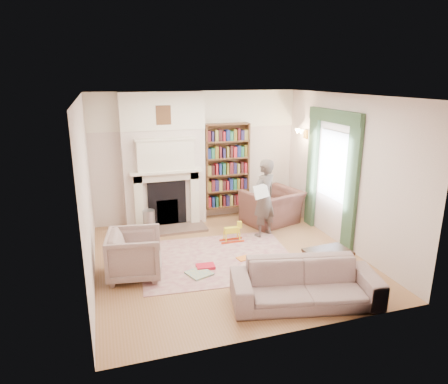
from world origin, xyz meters
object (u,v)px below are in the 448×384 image
object	(u,v)px
bookcase	(227,166)
coffee_table	(327,264)
paraffin_heater	(149,223)
rocking_horse	(232,232)
armchair_reading	(272,207)
armchair_left	(135,254)
sofa	(305,283)
man_reading	(264,198)

from	to	relation	value
bookcase	coffee_table	size ratio (longest dim) A/B	2.64
coffee_table	paraffin_heater	distance (m)	3.55
bookcase	rocking_horse	distance (m)	1.79
rocking_horse	armchair_reading	bearing A→B (deg)	32.98
armchair_left	paraffin_heater	world-z (taller)	armchair_left
bookcase	rocking_horse	bearing A→B (deg)	-104.01
armchair_left	coffee_table	bearing A→B (deg)	-99.01
armchair_left	coffee_table	xyz separation A→B (m)	(2.92, -0.92, -0.15)
coffee_table	paraffin_heater	xyz separation A→B (m)	(-2.49, 2.52, 0.05)
bookcase	paraffin_heater	world-z (taller)	bookcase
sofa	coffee_table	size ratio (longest dim) A/B	2.94
armchair_reading	armchair_left	distance (m)	3.44
man_reading	bookcase	bearing A→B (deg)	-101.18
bookcase	man_reading	size ratio (longest dim) A/B	1.18
bookcase	man_reading	bearing A→B (deg)	-75.50
man_reading	paraffin_heater	distance (m)	2.33
sofa	paraffin_heater	size ratio (longest dim) A/B	3.74
man_reading	rocking_horse	bearing A→B (deg)	-15.51
man_reading	coffee_table	world-z (taller)	man_reading
man_reading	sofa	bearing A→B (deg)	55.08
bookcase	man_reading	distance (m)	1.43
sofa	paraffin_heater	distance (m)	3.58
armchair_reading	armchair_left	xyz separation A→B (m)	(-3.06, -1.57, 0.01)
coffee_table	rocking_horse	world-z (taller)	coffee_table
bookcase	paraffin_heater	distance (m)	2.17
armchair_reading	sofa	world-z (taller)	armchair_reading
armchair_reading	sofa	size ratio (longest dim) A/B	0.55
man_reading	armchair_reading	bearing A→B (deg)	-152.55
armchair_reading	sofa	distance (m)	3.19
armchair_left	paraffin_heater	distance (m)	1.65
sofa	paraffin_heater	world-z (taller)	sofa
armchair_reading	sofa	bearing A→B (deg)	56.35
bookcase	paraffin_heater	size ratio (longest dim) A/B	3.36
armchair_left	coffee_table	distance (m)	3.06
armchair_left	rocking_horse	world-z (taller)	armchair_left
paraffin_heater	rocking_horse	xyz separation A→B (m)	(1.48, -0.75, -0.07)
bookcase	coffee_table	bearing A→B (deg)	-78.60
coffee_table	sofa	bearing A→B (deg)	-144.54
paraffin_heater	rocking_horse	world-z (taller)	paraffin_heater
armchair_reading	coffee_table	size ratio (longest dim) A/B	1.61
coffee_table	rocking_horse	bearing A→B (deg)	115.77
coffee_table	paraffin_heater	world-z (taller)	paraffin_heater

